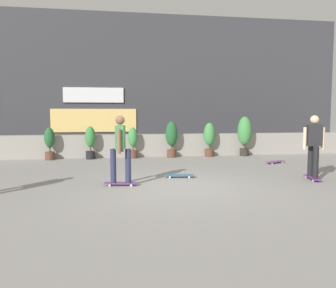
# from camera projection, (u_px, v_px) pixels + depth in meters

# --- Properties ---
(ground_plane) EXTENTS (48.00, 48.00, 0.00)m
(ground_plane) POSITION_uv_depth(u_px,v_px,m) (178.00, 187.00, 8.21)
(ground_plane) COLOR gray
(planter_wall) EXTENTS (18.00, 0.40, 0.90)m
(planter_wall) POSITION_uv_depth(u_px,v_px,m) (150.00, 145.00, 14.07)
(planter_wall) COLOR gray
(planter_wall) RESTS_ON ground
(building_backdrop) EXTENTS (20.00, 2.08, 6.50)m
(building_backdrop) POSITION_uv_depth(u_px,v_px,m) (141.00, 84.00, 17.75)
(building_backdrop) COLOR #38383D
(building_backdrop) RESTS_ON ground
(potted_plant_0) EXTENTS (0.38, 0.38, 1.22)m
(potted_plant_0) POSITION_uv_depth(u_px,v_px,m) (50.00, 143.00, 13.00)
(potted_plant_0) COLOR brown
(potted_plant_0) RESTS_ON ground
(potted_plant_1) EXTENTS (0.39, 0.39, 1.25)m
(potted_plant_1) POSITION_uv_depth(u_px,v_px,m) (90.00, 141.00, 13.23)
(potted_plant_1) COLOR black
(potted_plant_1) RESTS_ON ground
(potted_plant_2) EXTENTS (0.37, 0.37, 1.20)m
(potted_plant_2) POSITION_uv_depth(u_px,v_px,m) (133.00, 142.00, 13.49)
(potted_plant_2) COLOR brown
(potted_plant_2) RESTS_ON ground
(potted_plant_3) EXTENTS (0.48, 0.48, 1.42)m
(potted_plant_3) POSITION_uv_depth(u_px,v_px,m) (172.00, 137.00, 13.72)
(potted_plant_3) COLOR brown
(potted_plant_3) RESTS_ON ground
(potted_plant_4) EXTENTS (0.45, 0.45, 1.37)m
(potted_plant_4) POSITION_uv_depth(u_px,v_px,m) (209.00, 137.00, 13.97)
(potted_plant_4) COLOR brown
(potted_plant_4) RESTS_ON ground
(potted_plant_5) EXTENTS (0.57, 0.57, 1.61)m
(potted_plant_5) POSITION_uv_depth(u_px,v_px,m) (245.00, 133.00, 14.19)
(potted_plant_5) COLOR #2D2823
(potted_plant_5) RESTS_ON ground
(skater_by_wall_right) EXTENTS (0.82, 0.55, 1.70)m
(skater_by_wall_right) POSITION_uv_depth(u_px,v_px,m) (120.00, 147.00, 8.33)
(skater_by_wall_right) COLOR #72338C
(skater_by_wall_right) RESTS_ON ground
(skater_far_left) EXTENTS (0.55, 0.82, 1.70)m
(skater_far_left) POSITION_uv_depth(u_px,v_px,m) (314.00, 144.00, 9.07)
(skater_far_left) COLOR #72338C
(skater_far_left) RESTS_ON ground
(skateboard_near_camera) EXTENTS (0.81, 0.50, 0.08)m
(skateboard_near_camera) POSITION_uv_depth(u_px,v_px,m) (275.00, 162.00, 12.12)
(skateboard_near_camera) COLOR #72338C
(skateboard_near_camera) RESTS_ON ground
(skateboard_aside) EXTENTS (0.82, 0.33, 0.08)m
(skateboard_aside) POSITION_uv_depth(u_px,v_px,m) (179.00, 175.00, 9.46)
(skateboard_aside) COLOR #266699
(skateboard_aside) RESTS_ON ground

